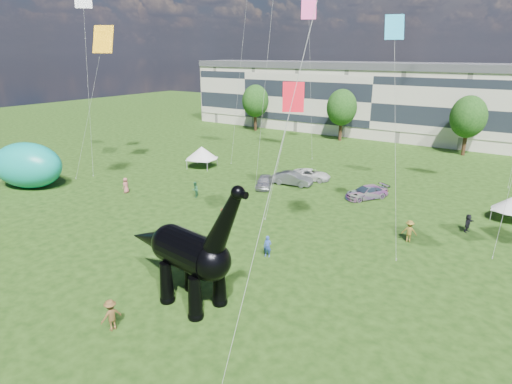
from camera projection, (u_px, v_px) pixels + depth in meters
The scene contains 13 objects.
ground at pixel (179, 297), 27.34m from camera, with size 220.00×220.00×0.00m, color #16330C.
terrace_row at pixel (382, 103), 78.54m from camera, with size 78.00×11.00×12.00m, color beige.
tree_far_left at pixel (255, 98), 83.05m from camera, with size 5.20×5.20×9.44m.
tree_mid_left at pixel (342, 104), 73.48m from camera, with size 5.20×5.20×9.44m.
tree_mid_right at pixel (469, 113), 62.86m from camera, with size 5.20×5.20×9.44m.
dinosaur_sculpture at pixel (186, 252), 26.01m from camera, with size 10.85×3.37×8.83m.
car_silver at pixel (264, 182), 49.19m from camera, with size 1.67×4.15×1.41m, color silver.
car_grey at pixel (293, 179), 50.13m from camera, with size 1.63×4.68×1.54m, color slate.
car_white at pixel (311, 175), 52.09m from camera, with size 2.22×4.82×1.34m, color white.
car_dark at pixel (367, 192), 45.48m from camera, with size 1.96×4.81×1.40m, color #595960.
gazebo_left at pixel (202, 153), 57.36m from camera, with size 4.98×4.98×2.87m.
inflatable_teal at pixel (28, 165), 48.72m from camera, with size 8.35×5.22×5.22m, color #0C9A8E.
visitors at pixel (290, 226), 36.23m from camera, with size 40.38×40.65×1.89m.
Camera 1 is at (17.42, -17.04, 14.94)m, focal length 30.00 mm.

